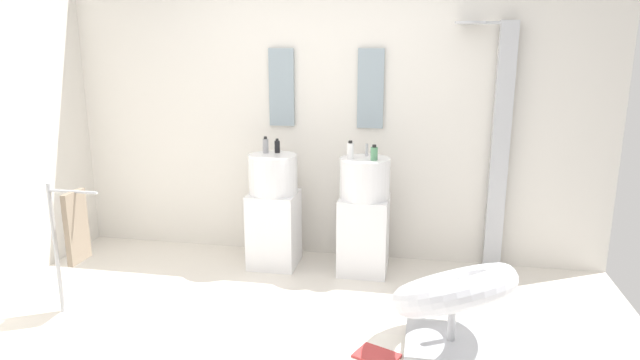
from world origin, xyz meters
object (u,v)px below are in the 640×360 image
(lounge_chair, at_px, (453,297))
(shower_column, at_px, (498,144))
(towel_rack, at_px, (73,230))
(soap_bottle_grey, at_px, (266,146))
(magazine_red, at_px, (377,356))
(pedestal_sink_left, at_px, (274,210))
(soap_bottle_green, at_px, (374,153))
(soap_bottle_black, at_px, (277,146))
(soap_bottle_white, at_px, (350,150))
(pedestal_sink_right, at_px, (364,215))

(lounge_chair, bearing_deg, shower_column, 74.87)
(shower_column, height_order, towel_rack, shower_column)
(shower_column, relative_size, soap_bottle_grey, 14.60)
(shower_column, distance_m, magazine_red, 2.09)
(towel_rack, bearing_deg, lounge_chair, 0.38)
(shower_column, bearing_deg, towel_rack, -154.27)
(pedestal_sink_left, height_order, soap_bottle_green, soap_bottle_green)
(shower_column, xyz_separation_m, soap_bottle_black, (-1.82, -0.18, -0.05))
(pedestal_sink_left, distance_m, soap_bottle_white, 0.86)
(shower_column, height_order, soap_bottle_green, shower_column)
(soap_bottle_black, relative_size, soap_bottle_white, 0.82)
(pedestal_sink_right, height_order, magazine_red, pedestal_sink_right)
(pedestal_sink_left, distance_m, soap_bottle_green, 1.01)
(shower_column, xyz_separation_m, towel_rack, (-2.94, -1.42, -0.45))
(pedestal_sink_right, bearing_deg, towel_rack, -148.82)
(shower_column, bearing_deg, soap_bottle_grey, -173.66)
(pedestal_sink_left, height_order, soap_bottle_grey, soap_bottle_grey)
(pedestal_sink_right, relative_size, soap_bottle_black, 8.90)
(towel_rack, height_order, soap_bottle_black, soap_bottle_black)
(towel_rack, xyz_separation_m, soap_bottle_white, (1.76, 1.10, 0.41))
(soap_bottle_black, bearing_deg, lounge_chair, -40.25)
(soap_bottle_grey, xyz_separation_m, soap_bottle_white, (0.73, -0.10, 0.00))
(pedestal_sink_right, distance_m, shower_column, 1.24)
(pedestal_sink_left, bearing_deg, soap_bottle_grey, 140.07)
(pedestal_sink_left, bearing_deg, soap_bottle_green, -3.75)
(soap_bottle_grey, distance_m, soap_bottle_white, 0.74)
(pedestal_sink_right, distance_m, magazine_red, 1.43)
(shower_column, relative_size, soap_bottle_black, 17.00)
(magazine_red, bearing_deg, soap_bottle_white, 128.86)
(lounge_chair, distance_m, towel_rack, 2.58)
(pedestal_sink_right, relative_size, soap_bottle_grey, 7.65)
(lounge_chair, bearing_deg, pedestal_sink_left, 142.36)
(lounge_chair, xyz_separation_m, magazine_red, (-0.44, -0.20, -0.33))
(pedestal_sink_left, bearing_deg, soap_bottle_white, -3.03)
(soap_bottle_black, bearing_deg, towel_rack, -132.23)
(towel_rack, xyz_separation_m, magazine_red, (2.12, -0.19, -0.61))
(pedestal_sink_left, bearing_deg, magazine_red, -52.72)
(shower_column, xyz_separation_m, magazine_red, (-0.82, -1.60, -1.06))
(magazine_red, distance_m, soap_bottle_black, 2.01)
(soap_bottle_black, bearing_deg, soap_bottle_grey, -161.23)
(soap_bottle_grey, bearing_deg, towel_rack, -130.50)
(towel_rack, relative_size, soap_bottle_green, 7.71)
(towel_rack, relative_size, soap_bottle_black, 7.88)
(pedestal_sink_right, xyz_separation_m, soap_bottle_green, (0.08, -0.06, 0.54))
(soap_bottle_white, bearing_deg, soap_bottle_grey, 172.21)
(magazine_red, height_order, soap_bottle_green, soap_bottle_green)
(soap_bottle_green, bearing_deg, pedestal_sink_right, 143.98)
(pedestal_sink_right, bearing_deg, soap_bottle_black, 172.69)
(shower_column, relative_size, magazine_red, 8.05)
(magazine_red, bearing_deg, shower_column, 86.42)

